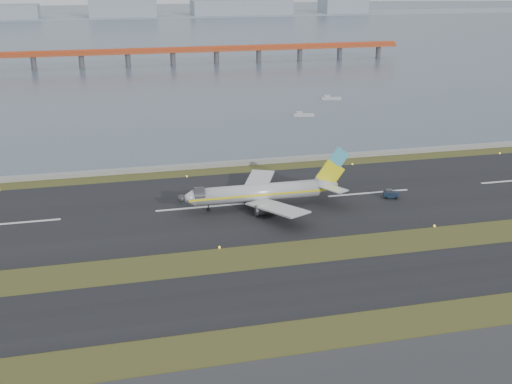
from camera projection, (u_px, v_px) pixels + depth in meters
The scene contains 11 objects.
ground at pixel (227, 265), 114.97m from camera, with size 1000.00×1000.00×0.00m, color #344217.
taxiway_strip at pixel (242, 297), 103.96m from camera, with size 1000.00×18.00×0.10m, color black.
runway_strip at pixel (201, 207), 142.44m from camera, with size 1000.00×45.00×0.10m, color black.
seawall at pixel (183, 167), 169.78m from camera, with size 1000.00×2.50×1.00m, color gray.
bay_water at pixel (120, 31), 536.45m from camera, with size 1400.00×800.00×1.30m, color #455262.
red_pier at pixel (173, 52), 346.09m from camera, with size 260.00×5.00×10.20m.
far_shoreline at pixel (126, 11), 684.08m from camera, with size 1400.00×80.00×60.50m.
airliner at pixel (264, 192), 141.89m from camera, with size 38.52×32.89×12.80m.
pushback_tug at pixel (390, 194), 147.89m from camera, with size 3.69×2.75×2.11m.
workboat_near at pixel (303, 115), 229.12m from camera, with size 7.69×4.12×1.78m.
workboat_far at pixel (331, 98), 257.67m from camera, with size 8.25×4.33×1.91m.
Camera 1 is at (-19.69, -102.32, 50.61)m, focal length 45.00 mm.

